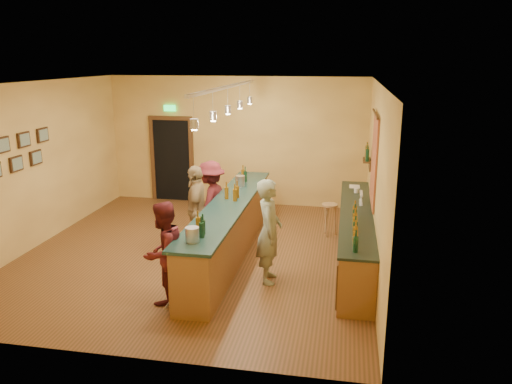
% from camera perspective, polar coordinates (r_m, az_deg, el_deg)
% --- Properties ---
extents(floor, '(7.00, 7.00, 0.00)m').
position_cam_1_polar(floor, '(9.74, -6.68, -6.89)').
color(floor, '#543718').
rests_on(floor, ground).
extents(ceiling, '(6.50, 7.00, 0.02)m').
position_cam_1_polar(ceiling, '(9.05, -7.32, 12.25)').
color(ceiling, silver).
rests_on(ceiling, wall_back).
extents(wall_back, '(6.50, 0.02, 3.20)m').
position_cam_1_polar(wall_back, '(12.59, -2.27, 5.82)').
color(wall_back, '#B88D45').
rests_on(wall_back, floor).
extents(wall_front, '(6.50, 0.02, 3.20)m').
position_cam_1_polar(wall_front, '(6.14, -16.67, -4.89)').
color(wall_front, '#B88D45').
rests_on(wall_front, floor).
extents(wall_left, '(0.02, 7.00, 3.20)m').
position_cam_1_polar(wall_left, '(10.68, -23.91, 2.84)').
color(wall_left, '#B88D45').
rests_on(wall_left, floor).
extents(wall_right, '(0.02, 7.00, 3.20)m').
position_cam_1_polar(wall_right, '(8.87, 13.51, 1.44)').
color(wall_right, '#B88D45').
rests_on(wall_right, floor).
extents(doorway, '(1.15, 0.09, 2.48)m').
position_cam_1_polar(doorway, '(13.12, -9.56, 3.90)').
color(doorway, black).
rests_on(doorway, wall_back).
extents(tapestry, '(0.03, 1.40, 1.60)m').
position_cam_1_polar(tapestry, '(9.21, 13.36, 3.54)').
color(tapestry, maroon).
rests_on(tapestry, wall_right).
extents(bottle_shelf, '(0.17, 0.55, 0.54)m').
position_cam_1_polar(bottle_shelf, '(10.71, 12.63, 4.17)').
color(bottle_shelf, '#472C15').
rests_on(bottle_shelf, wall_right).
extents(picture_grid, '(0.06, 2.20, 0.70)m').
position_cam_1_polar(picture_grid, '(10.00, -26.30, 3.85)').
color(picture_grid, '#382111').
rests_on(picture_grid, wall_left).
extents(back_counter, '(0.60, 4.55, 1.27)m').
position_cam_1_polar(back_counter, '(9.35, 11.31, -4.86)').
color(back_counter, brown).
rests_on(back_counter, floor).
extents(tasting_bar, '(0.73, 5.10, 1.38)m').
position_cam_1_polar(tasting_bar, '(9.37, -3.05, -3.76)').
color(tasting_bar, brown).
rests_on(tasting_bar, floor).
extents(pendant_track, '(0.11, 4.60, 0.50)m').
position_cam_1_polar(pendant_track, '(8.89, -3.25, 10.90)').
color(pendant_track, silver).
rests_on(pendant_track, ceiling).
extents(bartender, '(0.49, 0.68, 1.75)m').
position_cam_1_polar(bartender, '(8.21, 1.51, -4.50)').
color(bartender, gray).
rests_on(bartender, floor).
extents(customer_a, '(0.83, 0.93, 1.59)m').
position_cam_1_polar(customer_a, '(7.68, -10.52, -6.85)').
color(customer_a, '#59191E').
rests_on(customer_a, floor).
extents(customer_b, '(0.60, 1.06, 1.71)m').
position_cam_1_polar(customer_b, '(9.50, -6.80, -2.00)').
color(customer_b, '#997A51').
rests_on(customer_b, floor).
extents(customer_c, '(0.77, 1.15, 1.66)m').
position_cam_1_polar(customer_c, '(10.08, -5.18, -1.10)').
color(customer_c, '#59191E').
rests_on(customer_c, floor).
extents(bar_stool, '(0.33, 0.33, 0.68)m').
position_cam_1_polar(bar_stool, '(10.54, 8.41, -2.13)').
color(bar_stool, '#A6824B').
rests_on(bar_stool, floor).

